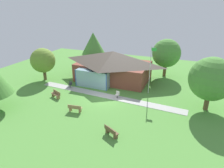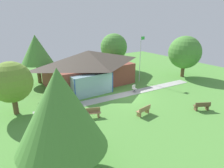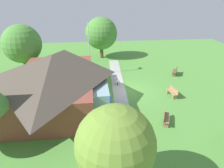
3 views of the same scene
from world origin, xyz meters
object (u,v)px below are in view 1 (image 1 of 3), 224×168
bench_front_right (111,132)px  bench_front_center (75,108)px  bench_mid_left (56,94)px  tree_east_hedge (211,79)px  tree_west_hedge (43,61)px  pavilion (113,65)px  tree_behind_pavilion_right (166,53)px  patio_chair_west (70,85)px  tree_behind_pavilion_left (93,44)px  flagpole (150,69)px  patio_chair_lawn_spare (117,95)px

bench_front_right → bench_front_center: 5.67m
bench_mid_left → tree_east_hedge: tree_east_hedge is taller
bench_front_right → tree_west_hedge: 17.28m
pavilion → tree_east_hedge: bearing=-19.7°
tree_west_hedge → tree_behind_pavilion_right: size_ratio=0.82×
patio_chair_west → tree_west_hedge: 5.95m
bench_mid_left → tree_behind_pavilion_left: size_ratio=0.25×
patio_chair_west → tree_east_hedge: size_ratio=0.15×
flagpole → patio_chair_west: flagpole is taller
tree_east_hedge → tree_behind_pavilion_right: size_ratio=1.00×
flagpole → tree_west_hedge: flagpole is taller
tree_west_hedge → tree_east_hedge: size_ratio=0.82×
bench_mid_left → bench_front_right: bearing=175.9°
tree_west_hedge → flagpole: bearing=3.9°
bench_mid_left → tree_behind_pavilion_right: 17.39m
patio_chair_lawn_spare → tree_west_hedge: 12.76m
flagpole → bench_mid_left: bearing=-151.8°
tree_behind_pavilion_right → flagpole: bearing=-96.6°
tree_behind_pavilion_right → tree_behind_pavilion_left: size_ratio=0.94×
bench_mid_left → tree_behind_pavilion_left: (-1.10, 12.47, 3.96)m
pavilion → patio_chair_west: 6.83m
flagpole → bench_mid_left: flagpole is taller
bench_front_right → tree_east_hedge: bearing=74.3°
patio_chair_west → bench_mid_left: bearing=88.4°
bench_front_center → tree_behind_pavilion_right: tree_behind_pavilion_right is taller
pavilion → tree_west_hedge: tree_west_hedge is taller
tree_behind_pavilion_right → tree_west_hedge: bearing=-152.8°
bench_mid_left → tree_behind_pavilion_left: bearing=-63.1°
tree_west_hedge → tree_behind_pavilion_right: bearing=27.2°
flagpole → bench_front_center: bearing=-129.1°
bench_front_right → tree_east_hedge: 11.76m
flagpole → patio_chair_west: 11.01m
tree_east_hedge → tree_behind_pavilion_left: tree_behind_pavilion_left is taller
bench_front_center → tree_behind_pavilion_left: (-5.16, 14.60, 3.96)m
tree_east_hedge → tree_behind_pavilion_left: 20.12m
bench_front_right → patio_chair_west: 12.15m
patio_chair_west → tree_east_hedge: 17.39m
bench_front_center → tree_west_hedge: tree_west_hedge is taller
tree_east_hedge → bench_front_right: bearing=-133.5°
bench_front_center → patio_chair_west: 6.85m
patio_chair_west → tree_behind_pavilion_left: size_ratio=0.14×
bench_front_center → tree_behind_pavilion_right: 16.98m
flagpole → patio_chair_lawn_spare: size_ratio=7.09×
flagpole → tree_west_hedge: size_ratio=1.27×
patio_chair_lawn_spare → tree_behind_pavilion_right: tree_behind_pavilion_right is taller
bench_front_right → tree_behind_pavilion_left: (-10.32, 16.95, 3.96)m
flagpole → bench_front_center: (-6.23, -7.66, -2.94)m
bench_front_right → patio_chair_lawn_spare: size_ratio=1.78×
pavilion → patio_chair_west: (-4.22, -5.04, -1.83)m
pavilion → tree_west_hedge: size_ratio=2.37×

